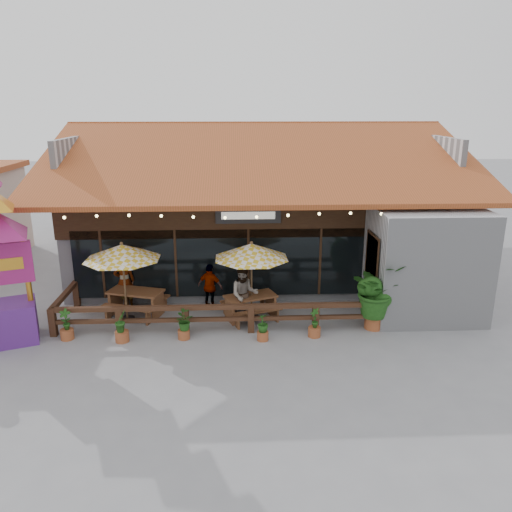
{
  "coord_description": "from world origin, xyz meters",
  "views": [
    {
      "loc": [
        -0.99,
        -14.6,
        6.73
      ],
      "look_at": [
        -0.25,
        1.5,
        1.85
      ],
      "focal_mm": 35.0,
      "sensor_mm": 36.0,
      "label": 1
    }
  ],
  "objects_px": {
    "umbrella_left": "(122,252)",
    "tropical_plant": "(376,291)",
    "picnic_table_left": "(136,298)",
    "umbrella_right": "(251,251)",
    "picnic_table_right": "(250,303)"
  },
  "relations": [
    {
      "from": "umbrella_left",
      "to": "tropical_plant",
      "type": "relative_size",
      "value": 1.49
    },
    {
      "from": "picnic_table_left",
      "to": "tropical_plant",
      "type": "bearing_deg",
      "value": -10.52
    },
    {
      "from": "picnic_table_left",
      "to": "umbrella_right",
      "type": "bearing_deg",
      "value": -6.27
    },
    {
      "from": "picnic_table_right",
      "to": "umbrella_right",
      "type": "bearing_deg",
      "value": 46.64
    },
    {
      "from": "umbrella_left",
      "to": "picnic_table_left",
      "type": "relative_size",
      "value": 1.5
    },
    {
      "from": "picnic_table_right",
      "to": "tropical_plant",
      "type": "distance_m",
      "value": 4.02
    },
    {
      "from": "picnic_table_right",
      "to": "tropical_plant",
      "type": "height_order",
      "value": "tropical_plant"
    },
    {
      "from": "picnic_table_left",
      "to": "tropical_plant",
      "type": "relative_size",
      "value": 1.0
    },
    {
      "from": "picnic_table_left",
      "to": "picnic_table_right",
      "type": "xyz_separation_m",
      "value": [
        3.8,
        -0.46,
        -0.04
      ]
    },
    {
      "from": "umbrella_left",
      "to": "tropical_plant",
      "type": "xyz_separation_m",
      "value": [
        7.88,
        -1.02,
        -1.06
      ]
    },
    {
      "from": "umbrella_left",
      "to": "umbrella_right",
      "type": "bearing_deg",
      "value": -0.36
    },
    {
      "from": "umbrella_left",
      "to": "picnic_table_left",
      "type": "height_order",
      "value": "umbrella_left"
    },
    {
      "from": "picnic_table_right",
      "to": "tropical_plant",
      "type": "xyz_separation_m",
      "value": [
        3.84,
        -0.96,
        0.7
      ]
    },
    {
      "from": "picnic_table_left",
      "to": "picnic_table_right",
      "type": "bearing_deg",
      "value": -6.88
    },
    {
      "from": "umbrella_right",
      "to": "picnic_table_right",
      "type": "height_order",
      "value": "umbrella_right"
    }
  ]
}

